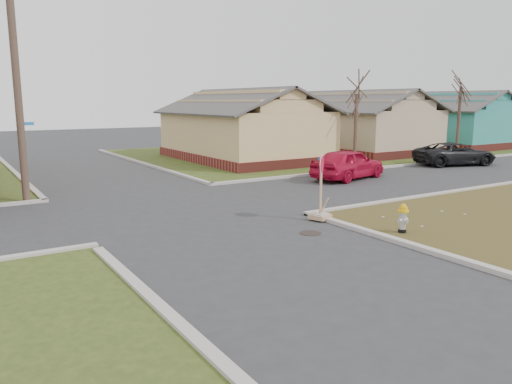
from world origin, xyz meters
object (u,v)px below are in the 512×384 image
fire_hydrant (403,217)px  stop_sign (320,205)px  utility_pole (16,78)px  dark_pickup (455,154)px  red_sedan (348,164)px

fire_hydrant → stop_sign: stop_sign is taller
utility_pole → fire_hydrant: (8.62, -10.91, -4.14)m
fire_hydrant → dark_pickup: size_ratio=0.18×
red_sedan → dark_pickup: red_sedan is taller
utility_pole → red_sedan: (14.46, -2.20, -3.90)m
fire_hydrant → red_sedan: (5.84, 8.71, 0.24)m
utility_pole → fire_hydrant: bearing=-51.7°
utility_pole → red_sedan: size_ratio=2.01×
fire_hydrant → stop_sign: 2.79m
utility_pole → stop_sign: bearing=-47.1°
fire_hydrant → dark_pickup: dark_pickup is taller
fire_hydrant → red_sedan: size_ratio=0.19×
stop_sign → dark_pickup: stop_sign is taller
fire_hydrant → stop_sign: size_ratio=0.41×
stop_sign → utility_pole: bearing=115.5°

